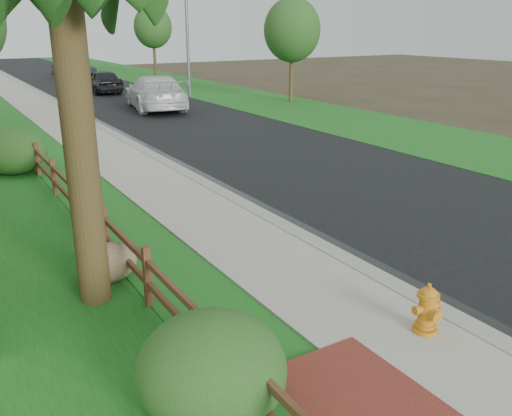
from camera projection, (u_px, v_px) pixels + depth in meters
ground at (428, 324)px, 8.61m from camera, size 120.00×120.00×0.00m
road at (98, 90)px, 39.22m from camera, size 8.00×90.00×0.02m
curb at (37, 93)px, 37.15m from camera, size 0.40×90.00×0.12m
wet_gutter at (43, 93)px, 37.33m from camera, size 0.50×90.00×0.00m
sidewalk at (17, 94)px, 36.51m from camera, size 2.20×90.00×0.10m
verge_far at (186, 85)px, 42.60m from camera, size 6.00×90.00×0.04m
brick_patch at (367, 404)px, 6.71m from camera, size 1.60×2.40×0.11m
ranch_fence at (89, 213)px, 11.84m from camera, size 0.12×16.92×1.10m
fire_hydrant at (427, 310)px, 8.10m from camera, size 0.52×0.42×0.80m
white_suv at (155, 92)px, 30.00m from camera, size 3.73×6.84×1.88m
dark_car_mid at (102, 81)px, 37.39m from camera, size 1.90×4.69×1.59m
dark_car_far at (74, 69)px, 47.09m from camera, size 3.03×5.28×1.64m
streetlight at (183, 7)px, 33.80m from camera, size 2.26×0.65×9.82m
boulder at (107, 263)px, 9.93m from camera, size 1.26×1.05×0.74m
shrub_a at (212, 370)px, 6.36m from camera, size 2.32×2.32×1.34m
shrub_d at (13, 152)px, 17.08m from camera, size 2.30×2.30×1.42m
tree_near_right at (292, 30)px, 31.97m from camera, size 3.37×3.37×6.07m
tree_far_right at (153, 27)px, 47.76m from camera, size 3.35×3.35×6.18m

